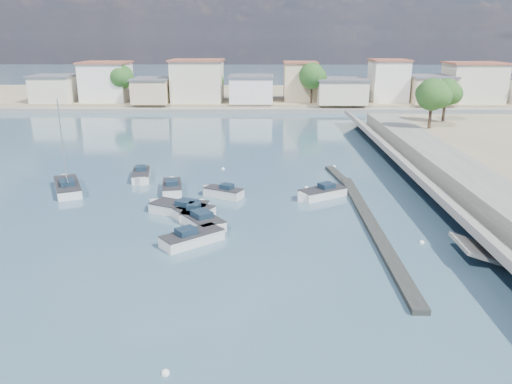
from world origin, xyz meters
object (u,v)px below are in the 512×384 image
motorboat_g (141,176)px  motorboat_e (172,187)px  motorboat_c (179,209)px  motorboat_a (197,219)px  motorboat_b (196,211)px  sailboat (67,186)px  motorboat_f (222,193)px  motorboat_h (195,238)px  motorboat_d (320,194)px

motorboat_g → motorboat_e: bearing=-45.1°
motorboat_c → motorboat_g: size_ratio=1.17×
motorboat_a → motorboat_c: bearing=127.4°
motorboat_b → motorboat_g: 12.98m
motorboat_g → sailboat: (-6.24, -3.89, 0.03)m
motorboat_f → motorboat_g: 10.47m
motorboat_a → motorboat_h: bearing=-84.9°
motorboat_b → sailboat: sailboat is taller
motorboat_b → motorboat_g: same height
motorboat_d → motorboat_e: same height
motorboat_a → motorboat_f: size_ratio=1.36×
motorboat_c → motorboat_a: bearing=-52.6°
motorboat_c → motorboat_f: 5.67m
motorboat_a → motorboat_f: same height
motorboat_a → motorboat_d: bearing=33.0°
motorboat_f → motorboat_g: same height
motorboat_a → motorboat_c: 2.99m
motorboat_c → motorboat_d: same height
motorboat_d → motorboat_c: bearing=-160.1°
motorboat_b → motorboat_d: (10.85, 5.04, -0.00)m
motorboat_e → motorboat_g: size_ratio=0.99×
motorboat_a → motorboat_c: size_ratio=0.91×
motorboat_c → motorboat_d: (12.34, 4.47, -0.00)m
motorboat_c → motorboat_d: bearing=19.9°
motorboat_d → motorboat_g: same height
motorboat_h → sailboat: size_ratio=0.51×
motorboat_g → sailboat: 7.36m
motorboat_g → motorboat_h: same height
motorboat_c → motorboat_b: bearing=-21.2°
motorboat_c → sailboat: sailboat is taller
motorboat_a → motorboat_g: bearing=120.5°
motorboat_d → motorboat_f: (-9.12, 0.21, 0.00)m
motorboat_d → motorboat_h: size_ratio=1.03×
motorboat_b → motorboat_c: size_ratio=0.74×
motorboat_f → sailboat: size_ratio=0.44×
motorboat_a → sailboat: bearing=147.4°
motorboat_a → motorboat_h: 3.83m
motorboat_b → motorboat_e: (-3.19, 6.88, 0.00)m
motorboat_a → sailboat: sailboat is taller
motorboat_e → motorboat_f: bearing=-18.3°
motorboat_b → sailboat: size_ratio=0.49×
motorboat_b → motorboat_c: (-1.49, 0.58, 0.00)m
motorboat_g → motorboat_d: bearing=-17.9°
motorboat_d → sailboat: (-24.23, 1.91, 0.03)m
motorboat_d → motorboat_g: bearing=162.1°
motorboat_b → motorboat_f: bearing=71.8°
motorboat_b → motorboat_g: (-7.13, 10.84, 0.00)m
motorboat_a → motorboat_f: 7.19m
motorboat_a → sailboat: size_ratio=0.60×
motorboat_b → motorboat_e: same height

